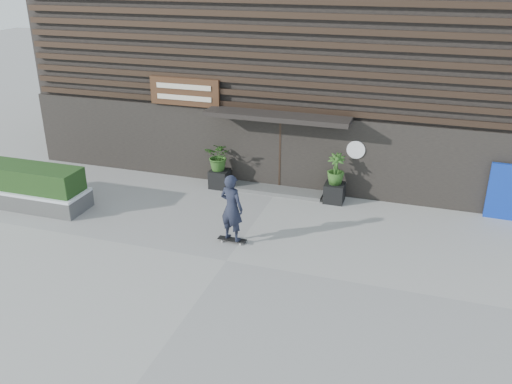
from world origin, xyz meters
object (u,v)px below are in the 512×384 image
(raised_bed, at_px, (33,198))
(planter_pot_right, at_px, (334,193))
(planter_pot_left, at_px, (220,179))
(skateboarder, at_px, (232,208))

(raised_bed, bearing_deg, planter_pot_right, 19.71)
(planter_pot_left, bearing_deg, raised_bed, -147.52)
(skateboarder, bearing_deg, raised_bed, 177.21)
(planter_pot_left, height_order, raised_bed, planter_pot_left)
(planter_pot_left, relative_size, raised_bed, 0.17)
(planter_pot_right, bearing_deg, planter_pot_left, 180.00)
(planter_pot_right, bearing_deg, raised_bed, -160.29)
(skateboarder, bearing_deg, planter_pot_right, 58.61)
(planter_pot_right, xyz_separation_m, skateboarder, (-2.10, -3.44, 0.70))
(raised_bed, relative_size, skateboarder, 1.82)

